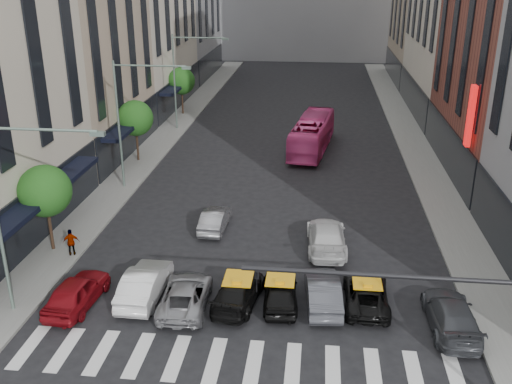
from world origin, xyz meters
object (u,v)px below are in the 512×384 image
(streetlamp_mid, at_px, (131,109))
(car_red, at_px, (77,292))
(taxi_left, at_px, (238,291))
(taxi_center, at_px, (280,291))
(streetlamp_near, at_px, (13,195))
(bus, at_px, (312,134))
(streetlamp_far, at_px, (184,69))
(car_white_front, at_px, (145,283))
(pedestrian_far, at_px, (71,242))

(streetlamp_mid, relative_size, car_red, 2.06)
(taxi_left, xyz_separation_m, taxi_center, (1.98, 0.13, 0.03))
(streetlamp_near, xyz_separation_m, bus, (12.39, 26.58, -4.42))
(taxi_center, bearing_deg, streetlamp_far, -73.79)
(streetlamp_mid, relative_size, streetlamp_far, 1.00)
(car_red, distance_m, bus, 27.85)
(taxi_center, bearing_deg, car_white_front, -3.60)
(streetlamp_near, xyz_separation_m, streetlamp_far, (0.00, 32.00, 0.00))
(streetlamp_near, xyz_separation_m, taxi_left, (9.42, 1.87, -5.25))
(taxi_left, bearing_deg, pedestrian_far, -11.97)
(car_red, xyz_separation_m, car_white_front, (2.98, 1.08, 0.03))
(streetlamp_near, distance_m, bus, 29.66)
(bus, distance_m, pedestrian_far, 24.72)
(streetlamp_far, bearing_deg, streetlamp_near, -90.00)
(streetlamp_near, height_order, bus, streetlamp_near)
(taxi_center, height_order, bus, bus)
(taxi_left, distance_m, bus, 24.90)
(car_white_front, xyz_separation_m, taxi_center, (6.55, 0.11, -0.09))
(pedestrian_far, bearing_deg, car_red, 96.29)
(streetlamp_mid, bearing_deg, streetlamp_far, 90.00)
(taxi_left, height_order, bus, bus)
(pedestrian_far, bearing_deg, taxi_center, 144.35)
(streetlamp_mid, bearing_deg, car_red, -83.00)
(streetlamp_far, height_order, car_white_front, streetlamp_far)
(car_red, bearing_deg, pedestrian_far, -59.75)
(streetlamp_far, relative_size, car_red, 2.06)
(streetlamp_mid, height_order, taxi_left, streetlamp_mid)
(bus, bearing_deg, taxi_center, 95.58)
(car_red, height_order, taxi_left, car_red)
(streetlamp_near, distance_m, car_white_front, 7.30)
(streetlamp_mid, distance_m, car_white_front, 15.78)
(bus, xyz_separation_m, pedestrian_far, (-12.75, -21.17, -0.56))
(taxi_left, distance_m, pedestrian_far, 10.40)
(taxi_center, xyz_separation_m, bus, (0.99, 24.58, 0.80))
(pedestrian_far, bearing_deg, streetlamp_far, -110.24)
(taxi_center, relative_size, bus, 0.38)
(bus, bearing_deg, streetlamp_mid, 48.39)
(car_red, height_order, car_white_front, car_white_front)
(taxi_left, xyz_separation_m, bus, (2.98, 24.71, 0.82))
(car_red, distance_m, pedestrian_far, 5.12)
(streetlamp_far, height_order, car_red, streetlamp_far)
(streetlamp_near, relative_size, car_red, 2.06)
(streetlamp_near, height_order, streetlamp_mid, same)
(car_red, relative_size, pedestrian_far, 2.85)
(streetlamp_far, bearing_deg, car_white_front, -80.86)
(streetlamp_far, relative_size, car_white_front, 1.92)
(streetlamp_far, height_order, bus, streetlamp_far)
(bus, bearing_deg, streetlamp_near, 72.90)
(streetlamp_near, bearing_deg, taxi_left, 11.23)
(streetlamp_far, distance_m, car_white_front, 30.93)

